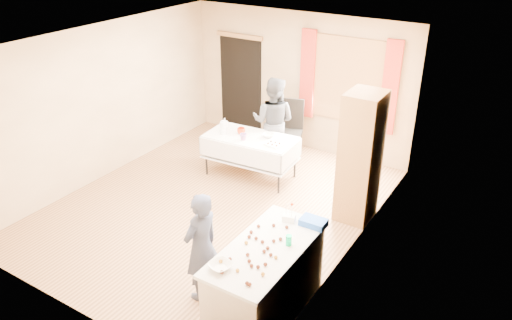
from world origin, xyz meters
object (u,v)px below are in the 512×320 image
Objects in this scene: chair at (289,141)px; counter at (266,280)px; cabinet at (360,158)px; woman at (273,122)px; party_table at (250,153)px; girl at (201,247)px.

counter is at bearing -83.04° from chair.
cabinet reaches higher than woman.
counter reaches higher than party_table.
party_table is (-2.05, 0.25, -0.54)m from cabinet.
party_table is at bearing 172.94° from cabinet.
girl is at bearing -94.19° from chair.
party_table is at bearing 70.63° from woman.
party_table is 1.47× the size of chair.
party_table is at bearing -149.90° from girl.
cabinet reaches higher than counter.
party_table is (-1.95, 2.73, -0.01)m from counter.
chair is 0.67× the size of woman.
woman is (0.08, 0.64, 0.37)m from party_table.
cabinet is 1.42× the size of girl.
cabinet is at bearing 87.69° from counter.
chair is (-1.74, 3.76, -0.12)m from counter.
cabinet is 2.18m from woman.
woman is at bearing 119.02° from counter.
cabinet reaches higher than party_table.
cabinet is at bearing 142.92° from woman.
cabinet is 1.21× the size of woman.
woman is (-1.08, 3.52, 0.12)m from girl.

